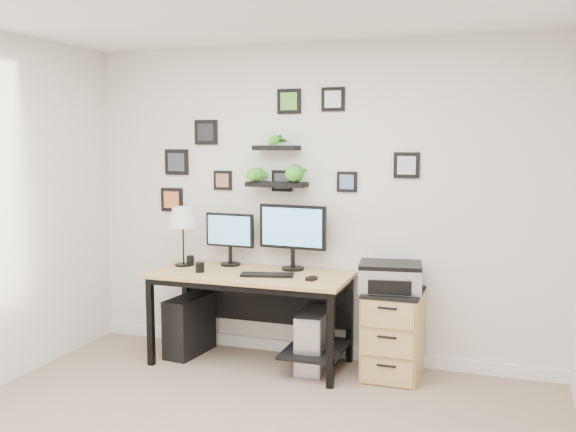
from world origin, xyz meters
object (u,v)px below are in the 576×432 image
at_px(table_lamp, 183,219).
at_px(file_cabinet, 393,334).
at_px(monitor_right, 293,231).
at_px(pc_tower_black, 190,325).
at_px(desk, 256,287).
at_px(pc_tower_grey, 313,341).
at_px(monitor_left, 230,235).
at_px(mug, 200,267).
at_px(printer, 390,277).

distance_m(table_lamp, file_cabinet, 1.97).
distance_m(monitor_right, pc_tower_black, 1.21).
bearing_deg(pc_tower_black, file_cabinet, 8.15).
relative_size(desk, pc_tower_grey, 3.29).
relative_size(monitor_right, pc_tower_black, 1.18).
bearing_deg(monitor_left, pc_tower_black, -148.71).
distance_m(desk, pc_tower_black, 0.73).
relative_size(desk, file_cabinet, 2.39).
relative_size(table_lamp, mug, 6.11).
relative_size(monitor_left, printer, 0.87).
distance_m(monitor_right, printer, 0.89).
bearing_deg(file_cabinet, monitor_left, 174.31).
xyz_separation_m(desk, pc_tower_black, (-0.62, 0.02, -0.38)).
distance_m(mug, file_cabinet, 1.62).
height_order(monitor_left, mug, monitor_left).
bearing_deg(table_lamp, monitor_right, 7.80).
distance_m(pc_tower_grey, printer, 0.80).
bearing_deg(printer, monitor_right, 171.07).
relative_size(monitor_right, printer, 1.13).
distance_m(desk, mug, 0.49).
bearing_deg(monitor_left, desk, -32.00).
relative_size(monitor_right, table_lamp, 1.16).
bearing_deg(file_cabinet, pc_tower_grey, -173.83).
relative_size(mug, pc_tower_black, 0.17).
relative_size(desk, monitor_left, 3.58).
distance_m(mug, pc_tower_grey, 1.08).
xyz_separation_m(desk, file_cabinet, (1.10, 0.06, -0.29)).
relative_size(desk, printer, 3.10).
bearing_deg(monitor_right, printer, -8.93).
height_order(pc_tower_grey, file_cabinet, file_cabinet).
xyz_separation_m(pc_tower_grey, file_cabinet, (0.62, 0.07, 0.10)).
bearing_deg(monitor_right, desk, -141.41).
bearing_deg(printer, pc_tower_black, -178.43).
distance_m(monitor_left, mug, 0.42).
bearing_deg(printer, file_cabinet, -10.38).
bearing_deg(table_lamp, monitor_left, 19.84).
distance_m(monitor_left, monitor_right, 0.57).
bearing_deg(printer, table_lamp, 179.92).
bearing_deg(printer, monitor_left, 174.41).
relative_size(monitor_left, pc_tower_grey, 0.92).
bearing_deg(printer, desk, -176.62).
xyz_separation_m(monitor_right, printer, (0.83, -0.13, -0.29)).
distance_m(pc_tower_black, printer, 1.78).
xyz_separation_m(desk, mug, (-0.44, -0.14, 0.16)).
height_order(file_cabinet, printer, printer).
height_order(desk, monitor_right, monitor_right).
bearing_deg(desk, table_lamp, 174.56).
height_order(monitor_right, pc_tower_grey, monitor_right).
xyz_separation_m(monitor_right, table_lamp, (-0.94, -0.13, 0.08)).
bearing_deg(file_cabinet, printer, 169.62).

